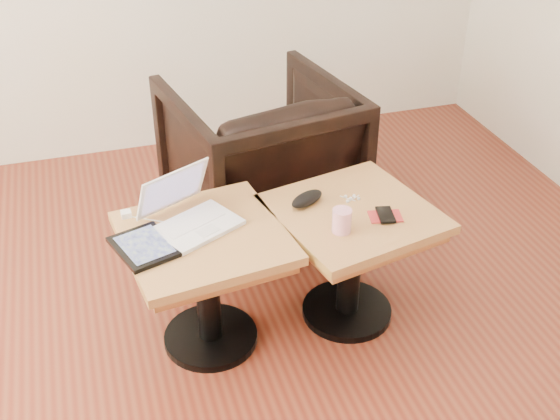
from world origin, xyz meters
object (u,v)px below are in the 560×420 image
object	(u,v)px
side_table_left	(206,262)
armchair	(260,156)
side_table_right	(352,238)
striped_cup	(342,221)
laptop	(189,214)

from	to	relation	value
side_table_left	armchair	world-z (taller)	armchair
side_table_right	striped_cup	bearing A→B (deg)	-141.44
side_table_left	striped_cup	size ratio (longest dim) A/B	7.02
armchair	side_table_left	bearing A→B (deg)	51.40
side_table_left	side_table_right	distance (m)	0.61
side_table_right	armchair	world-z (taller)	armchair
side_table_right	laptop	xyz separation A→B (m)	(-0.65, 0.10, 0.18)
striped_cup	armchair	size ratio (longest dim) A/B	0.11
side_table_right	striped_cup	distance (m)	0.25
side_table_left	armchair	xyz separation A→B (m)	(0.45, 0.82, -0.02)
laptop	side_table_right	bearing A→B (deg)	-35.49
side_table_left	striped_cup	xyz separation A→B (m)	(0.51, -0.14, 0.18)
side_table_left	striped_cup	distance (m)	0.56
armchair	side_table_right	bearing A→B (deg)	91.28
side_table_right	side_table_left	bearing A→B (deg)	166.49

